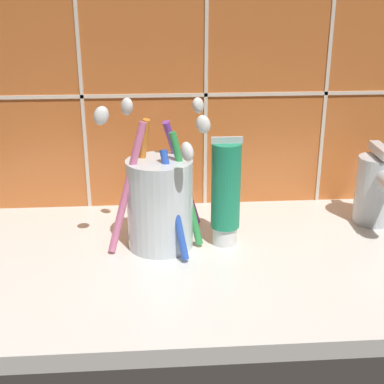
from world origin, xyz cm
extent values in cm
cube|color=silver|center=(0.00, 0.00, 1.00)|extent=(69.91, 35.89, 2.00)
cube|color=#C6662D|center=(0.00, 18.20, 24.52)|extent=(79.91, 1.50, 49.04)
cube|color=beige|center=(0.00, 17.35, 18.64)|extent=(79.91, 0.24, 0.50)
cube|color=beige|center=(-15.73, 17.35, 24.52)|extent=(0.50, 0.24, 49.04)
cube|color=beige|center=(1.75, 17.35, 24.52)|extent=(0.50, 0.24, 49.04)
cube|color=beige|center=(19.23, 17.35, 24.52)|extent=(0.50, 0.24, 49.04)
cylinder|color=silver|center=(-5.26, 3.41, 7.67)|extent=(8.24, 8.24, 11.35)
cylinder|color=green|center=(-1.99, 3.00, 9.62)|extent=(4.32, 1.78, 14.64)
ellipsoid|color=white|center=(-0.11, 2.59, 17.91)|extent=(2.37, 1.73, 2.52)
cylinder|color=purple|center=(-2.21, 7.37, 10.02)|extent=(5.46, 5.56, 15.58)
ellipsoid|color=white|center=(0.19, 9.83, 18.67)|extent=(2.60, 2.61, 2.67)
cylinder|color=orange|center=(-7.73, 5.24, 10.33)|extent=(3.48, 3.58, 16.03)
ellipsoid|color=white|center=(-8.99, 6.56, 19.33)|extent=(2.39, 2.41, 2.49)
cylinder|color=pink|center=(-9.18, 2.02, 10.36)|extent=(5.41, 2.11, 16.16)
ellipsoid|color=white|center=(-11.65, 1.44, 19.38)|extent=(2.46, 1.78, 2.58)
cylinder|color=blue|center=(-3.57, 0.63, 8.64)|extent=(3.58, 5.35, 12.80)
ellipsoid|color=white|center=(-2.19, -1.80, 15.91)|extent=(2.30, 2.70, 2.66)
cylinder|color=white|center=(2.96, 3.41, 3.20)|extent=(3.11, 3.11, 2.40)
cylinder|color=#1E8C60|center=(2.96, 3.41, 9.87)|extent=(3.66, 3.66, 10.93)
cube|color=silver|center=(2.96, 3.41, 15.73)|extent=(3.84, 0.36, 0.80)
cylinder|color=silver|center=(24.61, 8.74, 6.72)|extent=(5.55, 5.55, 9.44)
cube|color=silver|center=(24.61, 8.74, 12.44)|extent=(1.78, 6.08, 1.20)
camera|label=1|loc=(-5.81, -58.35, 32.55)|focal=50.00mm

